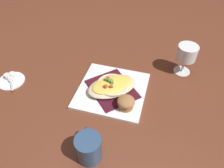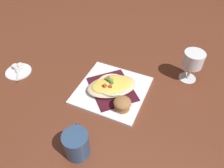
{
  "view_description": "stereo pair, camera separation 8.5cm",
  "coord_description": "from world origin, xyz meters",
  "px_view_note": "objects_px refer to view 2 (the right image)",
  "views": [
    {
      "loc": [
        0.06,
        -0.6,
        0.64
      ],
      "look_at": [
        0.0,
        0.0,
        0.04
      ],
      "focal_mm": 34.96,
      "sensor_mm": 36.0,
      "label": 1
    },
    {
      "loc": [
        0.15,
        -0.59,
        0.64
      ],
      "look_at": [
        0.0,
        0.0,
        0.04
      ],
      "focal_mm": 34.96,
      "sensor_mm": 36.0,
      "label": 2
    }
  ],
  "objects_px": {
    "square_plate": "(112,90)",
    "stemmed_glass": "(193,61)",
    "creamer_cup_0": "(20,66)",
    "gratin_dish": "(112,85)",
    "coffee_mug": "(77,145)",
    "creamer_cup_1": "(15,66)",
    "muffin": "(122,104)",
    "spoon": "(18,71)",
    "creamer_saucer": "(18,71)"
  },
  "relations": [
    {
      "from": "stemmed_glass",
      "to": "creamer_cup_0",
      "type": "xyz_separation_m",
      "value": [
        -0.73,
        -0.11,
        -0.08
      ]
    },
    {
      "from": "spoon",
      "to": "gratin_dish",
      "type": "bearing_deg",
      "value": -1.08
    },
    {
      "from": "square_plate",
      "to": "creamer_cup_0",
      "type": "height_order",
      "value": "creamer_cup_0"
    },
    {
      "from": "square_plate",
      "to": "creamer_cup_0",
      "type": "xyz_separation_m",
      "value": [
        -0.43,
        0.04,
        0.01
      ]
    },
    {
      "from": "creamer_cup_1",
      "to": "muffin",
      "type": "bearing_deg",
      "value": -12.46
    },
    {
      "from": "stemmed_glass",
      "to": "spoon",
      "type": "distance_m",
      "value": 0.74
    },
    {
      "from": "creamer_cup_0",
      "to": "stemmed_glass",
      "type": "bearing_deg",
      "value": 8.9
    },
    {
      "from": "square_plate",
      "to": "stemmed_glass",
      "type": "bearing_deg",
      "value": 27.27
    },
    {
      "from": "gratin_dish",
      "to": "creamer_saucer",
      "type": "xyz_separation_m",
      "value": [
        -0.43,
        0.01,
        -0.03
      ]
    },
    {
      "from": "coffee_mug",
      "to": "muffin",
      "type": "bearing_deg",
      "value": 62.83
    },
    {
      "from": "stemmed_glass",
      "to": "creamer_cup_0",
      "type": "height_order",
      "value": "stemmed_glass"
    },
    {
      "from": "spoon",
      "to": "creamer_cup_0",
      "type": "relative_size",
      "value": 3.51
    },
    {
      "from": "coffee_mug",
      "to": "spoon",
      "type": "bearing_deg",
      "value": 143.02
    },
    {
      "from": "coffee_mug",
      "to": "creamer_cup_0",
      "type": "distance_m",
      "value": 0.51
    },
    {
      "from": "stemmed_glass",
      "to": "creamer_cup_0",
      "type": "bearing_deg",
      "value": -171.1
    },
    {
      "from": "creamer_cup_0",
      "to": "coffee_mug",
      "type": "bearing_deg",
      "value": -39.4
    },
    {
      "from": "creamer_cup_0",
      "to": "gratin_dish",
      "type": "bearing_deg",
      "value": -5.08
    },
    {
      "from": "creamer_saucer",
      "to": "creamer_cup_1",
      "type": "distance_m",
      "value": 0.03
    },
    {
      "from": "creamer_saucer",
      "to": "creamer_cup_0",
      "type": "relative_size",
      "value": 4.65
    },
    {
      "from": "muffin",
      "to": "coffee_mug",
      "type": "relative_size",
      "value": 0.6
    },
    {
      "from": "stemmed_glass",
      "to": "creamer_cup_1",
      "type": "relative_size",
      "value": 5.57
    },
    {
      "from": "coffee_mug",
      "to": "creamer_cup_0",
      "type": "relative_size",
      "value": 4.62
    },
    {
      "from": "muffin",
      "to": "creamer_cup_1",
      "type": "relative_size",
      "value": 2.75
    },
    {
      "from": "muffin",
      "to": "creamer_saucer",
      "type": "height_order",
      "value": "muffin"
    },
    {
      "from": "coffee_mug",
      "to": "creamer_cup_0",
      "type": "xyz_separation_m",
      "value": [
        -0.39,
        0.32,
        -0.02
      ]
    },
    {
      "from": "square_plate",
      "to": "creamer_saucer",
      "type": "bearing_deg",
      "value": 178.21
    },
    {
      "from": "square_plate",
      "to": "coffee_mug",
      "type": "bearing_deg",
      "value": -98.36
    },
    {
      "from": "square_plate",
      "to": "coffee_mug",
      "type": "relative_size",
      "value": 2.41
    },
    {
      "from": "gratin_dish",
      "to": "coffee_mug",
      "type": "bearing_deg",
      "value": -98.33
    },
    {
      "from": "gratin_dish",
      "to": "muffin",
      "type": "distance_m",
      "value": 0.1
    },
    {
      "from": "muffin",
      "to": "spoon",
      "type": "height_order",
      "value": "muffin"
    },
    {
      "from": "square_plate",
      "to": "creamer_cup_0",
      "type": "relative_size",
      "value": 11.13
    },
    {
      "from": "creamer_cup_1",
      "to": "gratin_dish",
      "type": "bearing_deg",
      "value": -3.5
    },
    {
      "from": "creamer_saucer",
      "to": "spoon",
      "type": "xyz_separation_m",
      "value": [
        0.0,
        -0.01,
        0.01
      ]
    },
    {
      "from": "coffee_mug",
      "to": "creamer_saucer",
      "type": "distance_m",
      "value": 0.49
    },
    {
      "from": "stemmed_glass",
      "to": "creamer_saucer",
      "type": "distance_m",
      "value": 0.75
    },
    {
      "from": "stemmed_glass",
      "to": "spoon",
      "type": "height_order",
      "value": "stemmed_glass"
    },
    {
      "from": "creamer_cup_1",
      "to": "square_plate",
      "type": "bearing_deg",
      "value": -3.5
    },
    {
      "from": "muffin",
      "to": "creamer_cup_0",
      "type": "xyz_separation_m",
      "value": [
        -0.49,
        0.12,
        -0.02
      ]
    },
    {
      "from": "square_plate",
      "to": "gratin_dish",
      "type": "height_order",
      "value": "gratin_dish"
    },
    {
      "from": "muffin",
      "to": "creamer_cup_0",
      "type": "relative_size",
      "value": 2.75
    },
    {
      "from": "gratin_dish",
      "to": "creamer_cup_0",
      "type": "relative_size",
      "value": 9.66
    },
    {
      "from": "creamer_saucer",
      "to": "creamer_cup_0",
      "type": "height_order",
      "value": "creamer_cup_0"
    },
    {
      "from": "stemmed_glass",
      "to": "spoon",
      "type": "bearing_deg",
      "value": -168.71
    },
    {
      "from": "muffin",
      "to": "stemmed_glass",
      "type": "height_order",
      "value": "stemmed_glass"
    },
    {
      "from": "square_plate",
      "to": "stemmed_glass",
      "type": "xyz_separation_m",
      "value": [
        0.3,
        0.15,
        0.09
      ]
    },
    {
      "from": "muffin",
      "to": "creamer_cup_1",
      "type": "bearing_deg",
      "value": 167.54
    },
    {
      "from": "gratin_dish",
      "to": "coffee_mug",
      "type": "distance_m",
      "value": 0.29
    },
    {
      "from": "creamer_saucer",
      "to": "creamer_cup_1",
      "type": "xyz_separation_m",
      "value": [
        -0.02,
        0.01,
        0.01
      ]
    },
    {
      "from": "gratin_dish",
      "to": "creamer_saucer",
      "type": "relative_size",
      "value": 2.08
    }
  ]
}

